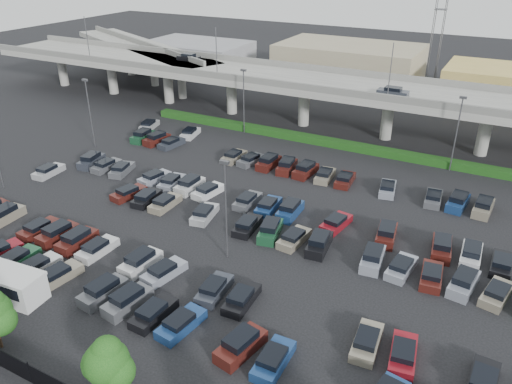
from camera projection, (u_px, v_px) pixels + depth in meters
ground at (264, 221)px, 55.55m from camera, size 280.00×280.00×0.00m
overpass at (357, 91)px, 77.75m from camera, size 150.00×13.00×15.80m
on_ramp at (142, 49)px, 108.27m from camera, size 50.93×30.13×8.80m
hedge at (340, 144)px, 75.02m from camera, size 66.00×1.60×1.10m
tree_row at (90, 355)px, 32.75m from camera, size 65.07×3.66×5.94m
shuttle_bus at (1, 281)px, 43.39m from camera, size 8.47×3.54×2.65m
parked_cars at (240, 227)px, 53.09m from camera, size 63.18×41.70×1.67m
light_poles at (240, 156)px, 56.05m from camera, size 66.90×48.38×10.30m
distant_buildings at (465, 79)px, 97.42m from camera, size 138.00×24.00×9.00m
comm_tower at (441, 6)px, 105.21m from camera, size 2.40×2.40×30.00m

